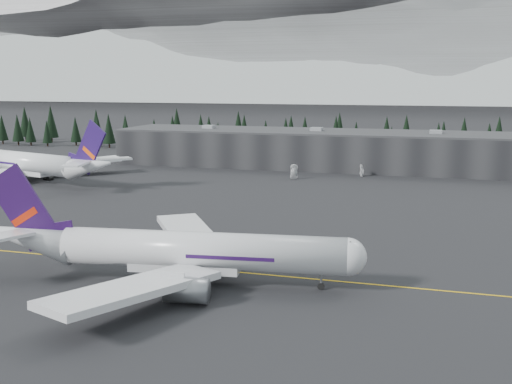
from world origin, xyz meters
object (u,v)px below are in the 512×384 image
(gse_vehicle_b, at_px, (362,174))
(gse_vehicle_a, at_px, (294,177))
(jet_parked, at_px, (32,164))
(terminal, at_px, (345,150))
(jet_main, at_px, (169,250))

(gse_vehicle_b, bearing_deg, gse_vehicle_a, -73.71)
(jet_parked, height_order, gse_vehicle_b, jet_parked)
(gse_vehicle_a, relative_size, gse_vehicle_b, 1.20)
(jet_parked, relative_size, gse_vehicle_a, 13.97)
(jet_parked, bearing_deg, gse_vehicle_a, -142.58)
(terminal, xyz_separation_m, jet_parked, (-84.06, -58.07, -0.84))
(jet_main, relative_size, jet_parked, 0.92)
(jet_parked, relative_size, gse_vehicle_b, 16.70)
(gse_vehicle_a, height_order, gse_vehicle_b, gse_vehicle_b)
(jet_main, height_order, gse_vehicle_b, jet_main)
(gse_vehicle_a, distance_m, gse_vehicle_b, 22.41)
(terminal, relative_size, jet_parked, 2.49)
(terminal, xyz_separation_m, jet_main, (-4.61, -134.60, -1.37))
(jet_parked, bearing_deg, jet_main, 152.74)
(jet_main, xyz_separation_m, jet_parked, (-79.44, 76.52, 0.53))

